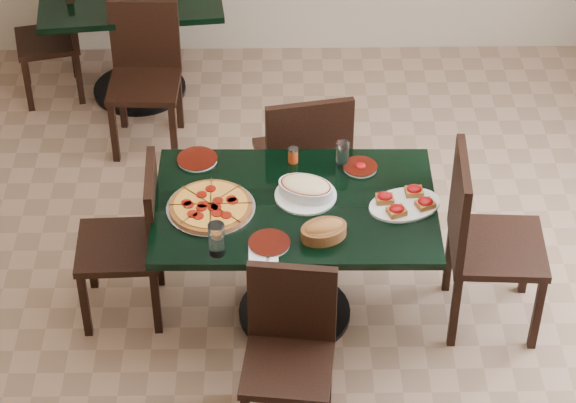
{
  "coord_description": "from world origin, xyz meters",
  "views": [
    {
      "loc": [
        -0.06,
        -4.1,
        4.16
      ],
      "look_at": [
        0.0,
        0.0,
        0.83
      ],
      "focal_mm": 70.0,
      "sensor_mm": 36.0,
      "label": 1
    }
  ],
  "objects_px": {
    "back_chair_left": "(58,31)",
    "pepperoni_pizza": "(211,206)",
    "main_table": "(295,232)",
    "lasagna_casserole": "(306,189)",
    "chair_left": "(134,235)",
    "back_table": "(133,22)",
    "back_chair_near": "(145,68)",
    "bruschetta_platter": "(405,202)",
    "chair_far": "(304,158)",
    "chair_right": "(480,234)",
    "chair_near": "(290,344)",
    "bread_basket": "(324,230)"
  },
  "relations": [
    {
      "from": "main_table",
      "to": "lasagna_casserole",
      "type": "relative_size",
      "value": 4.33
    },
    {
      "from": "bread_basket",
      "to": "bruschetta_platter",
      "type": "relative_size",
      "value": 0.63
    },
    {
      "from": "chair_left",
      "to": "bread_basket",
      "type": "relative_size",
      "value": 3.44
    },
    {
      "from": "main_table",
      "to": "chair_far",
      "type": "xyz_separation_m",
      "value": [
        0.06,
        0.62,
        -0.01
      ]
    },
    {
      "from": "main_table",
      "to": "bread_basket",
      "type": "xyz_separation_m",
      "value": [
        0.13,
        -0.25,
        0.22
      ]
    },
    {
      "from": "back_chair_left",
      "to": "bruschetta_platter",
      "type": "height_order",
      "value": "back_chair_left"
    },
    {
      "from": "back_table",
      "to": "pepperoni_pizza",
      "type": "distance_m",
      "value": 2.26
    },
    {
      "from": "back_chair_left",
      "to": "pepperoni_pizza",
      "type": "height_order",
      "value": "back_chair_left"
    },
    {
      "from": "chair_right",
      "to": "chair_left",
      "type": "bearing_deg",
      "value": 90.2
    },
    {
      "from": "chair_far",
      "to": "pepperoni_pizza",
      "type": "xyz_separation_m",
      "value": [
        -0.47,
        -0.66,
        0.21
      ]
    },
    {
      "from": "back_table",
      "to": "bruschetta_platter",
      "type": "bearing_deg",
      "value": -61.02
    },
    {
      "from": "main_table",
      "to": "chair_right",
      "type": "height_order",
      "value": "chair_right"
    },
    {
      "from": "chair_left",
      "to": "main_table",
      "type": "bearing_deg",
      "value": 83.18
    },
    {
      "from": "pepperoni_pizza",
      "to": "bruschetta_platter",
      "type": "relative_size",
      "value": 1.03
    },
    {
      "from": "chair_far",
      "to": "chair_right",
      "type": "relative_size",
      "value": 0.98
    },
    {
      "from": "main_table",
      "to": "bread_basket",
      "type": "distance_m",
      "value": 0.36
    },
    {
      "from": "chair_right",
      "to": "back_chair_left",
      "type": "distance_m",
      "value": 3.23
    },
    {
      "from": "main_table",
      "to": "lasagna_casserole",
      "type": "bearing_deg",
      "value": 44.96
    },
    {
      "from": "chair_left",
      "to": "lasagna_casserole",
      "type": "distance_m",
      "value": 0.91
    },
    {
      "from": "main_table",
      "to": "bread_basket",
      "type": "height_order",
      "value": "bread_basket"
    },
    {
      "from": "chair_left",
      "to": "pepperoni_pizza",
      "type": "height_order",
      "value": "chair_left"
    },
    {
      "from": "main_table",
      "to": "lasagna_casserole",
      "type": "height_order",
      "value": "lasagna_casserole"
    },
    {
      "from": "back_table",
      "to": "lasagna_casserole",
      "type": "height_order",
      "value": "lasagna_casserole"
    },
    {
      "from": "back_table",
      "to": "chair_near",
      "type": "bearing_deg",
      "value": -77.3
    },
    {
      "from": "main_table",
      "to": "back_chair_left",
      "type": "distance_m",
      "value": 2.6
    },
    {
      "from": "back_table",
      "to": "bread_basket",
      "type": "distance_m",
      "value": 2.64
    },
    {
      "from": "lasagna_casserole",
      "to": "back_table",
      "type": "bearing_deg",
      "value": 137.84
    },
    {
      "from": "back_table",
      "to": "chair_right",
      "type": "bearing_deg",
      "value": -54.7
    },
    {
      "from": "chair_far",
      "to": "chair_left",
      "type": "distance_m",
      "value": 1.03
    },
    {
      "from": "lasagna_casserole",
      "to": "bread_basket",
      "type": "height_order",
      "value": "bread_basket"
    },
    {
      "from": "chair_far",
      "to": "chair_left",
      "type": "relative_size",
      "value": 1.1
    },
    {
      "from": "chair_near",
      "to": "bread_basket",
      "type": "xyz_separation_m",
      "value": [
        0.16,
        0.42,
        0.31
      ]
    },
    {
      "from": "back_chair_left",
      "to": "chair_near",
      "type": "bearing_deg",
      "value": 13.9
    },
    {
      "from": "chair_far",
      "to": "bread_basket",
      "type": "bearing_deg",
      "value": 83.61
    },
    {
      "from": "back_chair_near",
      "to": "back_table",
      "type": "bearing_deg",
      "value": 104.72
    },
    {
      "from": "back_table",
      "to": "pepperoni_pizza",
      "type": "relative_size",
      "value": 2.82
    },
    {
      "from": "main_table",
      "to": "chair_right",
      "type": "relative_size",
      "value": 1.37
    },
    {
      "from": "chair_far",
      "to": "chair_right",
      "type": "xyz_separation_m",
      "value": [
        0.85,
        -0.65,
        0.01
      ]
    },
    {
      "from": "main_table",
      "to": "back_table",
      "type": "distance_m",
      "value": 2.35
    },
    {
      "from": "pepperoni_pizza",
      "to": "bread_basket",
      "type": "height_order",
      "value": "bread_basket"
    },
    {
      "from": "back_table",
      "to": "chair_left",
      "type": "relative_size",
      "value": 1.35
    },
    {
      "from": "chair_near",
      "to": "back_table",
      "type": "bearing_deg",
      "value": 115.99
    },
    {
      "from": "main_table",
      "to": "bruschetta_platter",
      "type": "bearing_deg",
      "value": -2.62
    },
    {
      "from": "back_table",
      "to": "chair_near",
      "type": "distance_m",
      "value": 2.96
    },
    {
      "from": "chair_near",
      "to": "pepperoni_pizza",
      "type": "distance_m",
      "value": 0.79
    },
    {
      "from": "back_chair_near",
      "to": "bruschetta_platter",
      "type": "relative_size",
      "value": 2.17
    },
    {
      "from": "back_table",
      "to": "chair_far",
      "type": "height_order",
      "value": "chair_far"
    },
    {
      "from": "main_table",
      "to": "chair_near",
      "type": "height_order",
      "value": "chair_near"
    },
    {
      "from": "chair_near",
      "to": "bread_basket",
      "type": "relative_size",
      "value": 3.3
    },
    {
      "from": "lasagna_casserole",
      "to": "back_chair_near",
      "type": "bearing_deg",
      "value": 141.81
    }
  ]
}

